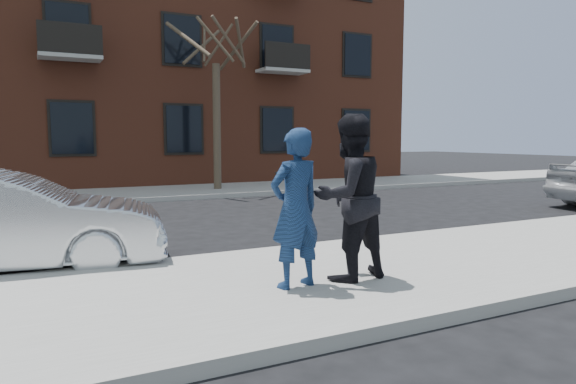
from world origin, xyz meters
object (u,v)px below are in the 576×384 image
silver_sedan (3,223)px  man_peacoat (349,197)px  street_tree (215,28)px  man_hoodie (295,208)px

silver_sedan → man_peacoat: bearing=-117.0°
street_tree → silver_sedan: 11.65m
street_tree → man_peacoat: bearing=-101.1°
silver_sedan → man_hoodie: (3.08, -2.83, 0.36)m
silver_sedan → man_hoodie: bearing=-123.3°
street_tree → man_hoodie: 12.72m
man_hoodie → silver_sedan: bearing=-52.8°
street_tree → silver_sedan: (-6.08, -8.70, -4.81)m
street_tree → man_hoodie: size_ratio=3.69×
street_tree → man_peacoat: street_tree is taller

